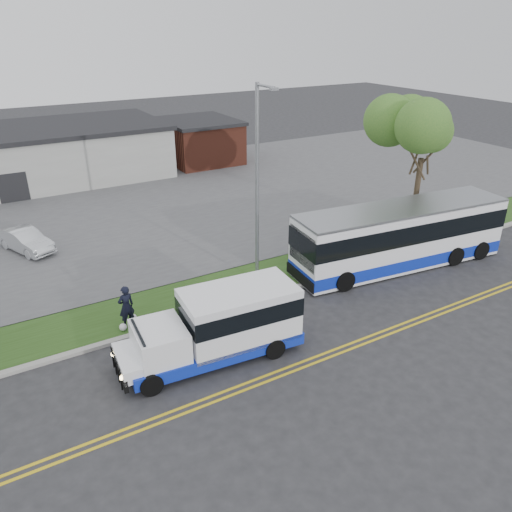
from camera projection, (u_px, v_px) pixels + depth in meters
ground at (230, 323)px, 21.77m from camera, size 140.00×140.00×0.00m
lane_line_north at (278, 371)px, 18.76m from camera, size 70.00×0.12×0.01m
lane_line_south at (282, 376)px, 18.53m from camera, size 70.00×0.12×0.01m
curb at (219, 310)px, 22.60m from camera, size 80.00×0.30×0.15m
verge at (202, 294)px, 24.02m from camera, size 80.00×3.30×0.10m
parking_lot at (118, 208)px, 35.03m from camera, size 80.00×25.00×0.10m
commercial_building at (3, 158)px, 39.19m from camera, size 25.40×10.40×4.35m
brick_wing at (200, 141)px, 46.04m from camera, size 6.30×7.30×3.90m
tree_east at (425, 135)px, 27.87m from camera, size 5.20×5.20×8.33m
streetlight_near at (258, 181)px, 23.04m from camera, size 0.35×1.53×9.50m
shuttle_bus at (223, 323)px, 19.13m from camera, size 7.30×2.88×2.74m
transit_bus at (400, 236)px, 26.31m from camera, size 12.18×4.01×3.32m
pedestrian at (126, 306)px, 21.01m from camera, size 0.75×0.55×1.91m
parked_car_a at (26, 240)px, 28.14m from camera, size 2.83×4.11×1.28m
grocery_bag_left at (123, 327)px, 21.02m from camera, size 0.32×0.32×0.32m
grocery_bag_right at (133, 318)px, 21.68m from camera, size 0.32×0.32×0.32m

